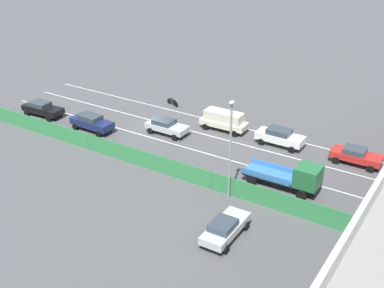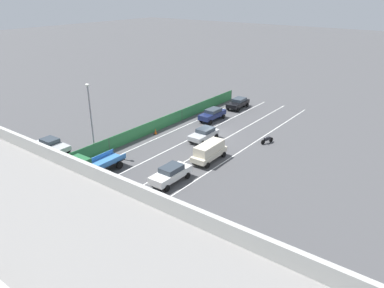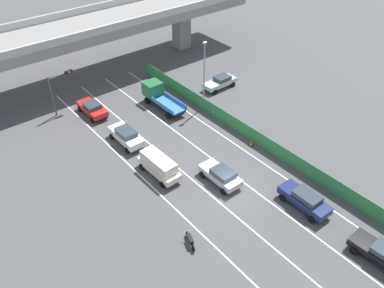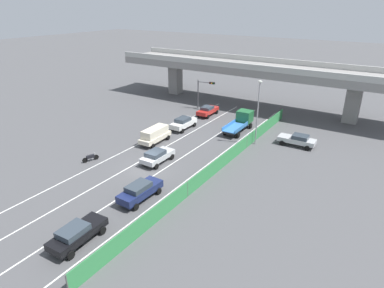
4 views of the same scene
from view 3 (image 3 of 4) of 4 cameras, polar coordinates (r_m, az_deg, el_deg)
name	(u,v)px [view 3 (image 3 of 4)]	position (r m, az deg, el deg)	size (l,w,h in m)	color
ground_plane	(232,192)	(36.23, 5.80, -6.94)	(300.00, 300.00, 0.00)	#4C4C4F
lane_line_left_edge	(157,192)	(36.22, -5.01, -6.89)	(0.14, 44.57, 0.01)	silver
lane_line_mid_left	(188,176)	(37.69, -0.64, -4.60)	(0.14, 44.57, 0.01)	silver
lane_line_mid_right	(215,161)	(39.42, 3.36, -2.47)	(0.14, 44.57, 0.01)	silver
lane_line_right_edge	(240,148)	(41.37, 6.99, -0.52)	(0.14, 44.57, 0.01)	silver
elevated_overpass	(79,33)	(53.66, -16.00, 15.12)	(50.84, 8.33, 7.95)	gray
green_fence	(253,135)	(41.97, 8.79, 1.28)	(0.10, 40.67, 1.62)	#338447
car_sedan_black	(383,254)	(33.58, 25.79, -14.05)	(2.19, 4.77, 1.55)	black
car_sedan_red	(92,108)	(47.27, -14.20, 5.05)	(2.08, 4.50, 1.52)	red
car_sedan_white	(126,135)	(41.77, -9.49, 1.22)	(1.97, 4.63, 1.68)	white
car_sedan_silver	(221,175)	(36.60, 4.18, -4.43)	(2.07, 4.32, 1.52)	#B7BABC
car_sedan_navy	(305,199)	(35.44, 15.97, -7.67)	(2.01, 4.72, 1.65)	navy
car_van_cream	(159,165)	(37.24, -4.81, -3.00)	(2.08, 4.92, 2.03)	beige
flatbed_truck_blue	(158,95)	(47.81, -4.94, 7.12)	(2.34, 6.35, 2.50)	black
motorcycle	(190,240)	(31.78, -0.26, -13.67)	(0.84, 1.88, 0.93)	black
parked_wagon_silver	(220,82)	(51.51, 4.10, 8.94)	(4.64, 2.05, 1.52)	#B2B5B7
traffic_light	(59,85)	(47.46, -18.63, 8.06)	(3.09, 0.61, 4.94)	#47474C
street_lamp	(204,70)	(45.30, 1.78, 10.67)	(0.60, 0.36, 8.27)	gray
traffic_cone	(251,143)	(41.59, 8.51, 0.14)	(0.47, 0.47, 0.73)	orange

